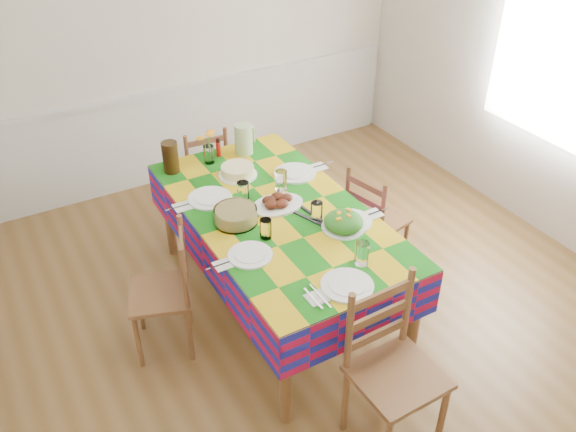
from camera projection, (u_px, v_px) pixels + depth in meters
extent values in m
cube|color=brown|center=(323.00, 328.00, 4.30)|extent=(4.50, 5.00, 0.04)
cube|color=beige|center=(174.00, 37.00, 5.34)|extent=(4.50, 0.04, 2.70)
cube|color=silver|center=(181.00, 87.00, 5.55)|extent=(4.41, 0.06, 0.04)
cube|color=silver|center=(185.00, 131.00, 5.82)|extent=(4.41, 0.03, 0.90)
plane|color=white|center=(559.00, 52.00, 4.57)|extent=(0.00, 1.40, 1.40)
cylinder|color=brown|center=(286.00, 376.00, 3.44)|extent=(0.07, 0.07, 0.75)
cylinder|color=brown|center=(414.00, 319.00, 3.82)|extent=(0.07, 0.07, 0.75)
cylinder|color=brown|center=(169.00, 214.00, 4.78)|extent=(0.07, 0.07, 0.75)
cylinder|color=brown|center=(272.00, 184.00, 5.16)|extent=(0.07, 0.07, 0.75)
cube|color=brown|center=(277.00, 215.00, 4.08)|extent=(1.05, 2.00, 0.04)
cube|color=#AB0E36|center=(277.00, 212.00, 4.06)|extent=(1.09, 2.04, 0.01)
cube|color=#AB0E36|center=(203.00, 256.00, 3.93)|extent=(0.01, 2.04, 0.32)
cube|color=#AB0E36|center=(344.00, 209.00, 4.38)|extent=(0.01, 2.04, 0.32)
cube|color=#AB0E36|center=(365.00, 324.00, 3.42)|extent=(1.09, 0.01, 0.32)
cube|color=#AB0E36|center=(216.00, 167.00, 4.89)|extent=(1.09, 0.01, 0.32)
cylinder|color=white|center=(347.00, 285.00, 3.43)|extent=(0.30, 0.30, 0.02)
cylinder|color=white|center=(347.00, 284.00, 3.42)|extent=(0.21, 0.21, 0.01)
cylinder|color=white|center=(362.00, 253.00, 3.56)|extent=(0.09, 0.09, 0.15)
cube|color=silver|center=(317.00, 298.00, 3.35)|extent=(0.11, 0.11, 0.01)
cube|color=silver|center=(313.00, 299.00, 3.33)|extent=(0.01, 0.19, 0.00)
cube|color=silver|center=(320.00, 296.00, 3.35)|extent=(0.01, 0.22, 0.00)
cylinder|color=white|center=(250.00, 255.00, 3.66)|extent=(0.27, 0.27, 0.01)
cylinder|color=white|center=(250.00, 254.00, 3.65)|extent=(0.19, 0.19, 0.01)
cylinder|color=white|center=(266.00, 229.00, 3.78)|extent=(0.08, 0.08, 0.13)
cube|color=silver|center=(223.00, 265.00, 3.59)|extent=(0.10, 0.10, 0.01)
cube|color=silver|center=(219.00, 265.00, 3.57)|extent=(0.17, 0.01, 0.00)
cube|color=silver|center=(226.00, 263.00, 3.59)|extent=(0.20, 0.01, 0.00)
cylinder|color=white|center=(210.00, 198.00, 4.18)|extent=(0.30, 0.30, 0.02)
cylinder|color=white|center=(210.00, 197.00, 4.17)|extent=(0.21, 0.21, 0.01)
cylinder|color=white|center=(243.00, 192.00, 4.12)|extent=(0.09, 0.09, 0.15)
cube|color=silver|center=(182.00, 207.00, 4.10)|extent=(0.11, 0.11, 0.01)
cube|color=silver|center=(179.00, 207.00, 4.09)|extent=(0.19, 0.01, 0.00)
cube|color=silver|center=(185.00, 205.00, 4.10)|extent=(0.23, 0.01, 0.00)
cylinder|color=white|center=(350.00, 221.00, 3.95)|extent=(0.28, 0.28, 0.01)
cylinder|color=white|center=(350.00, 220.00, 3.94)|extent=(0.20, 0.20, 0.01)
cylinder|color=white|center=(317.00, 212.00, 3.93)|extent=(0.08, 0.08, 0.14)
cube|color=silver|center=(374.00, 214.00, 4.03)|extent=(0.11, 0.11, 0.01)
cube|color=silver|center=(371.00, 214.00, 4.02)|extent=(0.18, 0.01, 0.00)
cube|color=silver|center=(376.00, 212.00, 4.04)|extent=(0.21, 0.01, 0.00)
cylinder|color=white|center=(295.00, 173.00, 4.46)|extent=(0.30, 0.30, 0.02)
cylinder|color=white|center=(295.00, 172.00, 4.45)|extent=(0.21, 0.21, 0.01)
cylinder|color=white|center=(281.00, 180.00, 4.25)|extent=(0.09, 0.09, 0.15)
cube|color=silver|center=(319.00, 167.00, 4.55)|extent=(0.11, 0.11, 0.01)
cube|color=silver|center=(316.00, 167.00, 4.53)|extent=(0.19, 0.01, 0.00)
cube|color=silver|center=(321.00, 165.00, 4.55)|extent=(0.23, 0.01, 0.00)
ellipsoid|color=white|center=(278.00, 205.00, 4.11)|extent=(0.37, 0.26, 0.02)
ellipsoid|color=#321508|center=(286.00, 198.00, 4.11)|extent=(0.10, 0.08, 0.05)
ellipsoid|color=#321508|center=(277.00, 197.00, 4.13)|extent=(0.10, 0.08, 0.05)
ellipsoid|color=#321508|center=(269.00, 200.00, 4.09)|extent=(0.10, 0.08, 0.05)
ellipsoid|color=#321508|center=(271.00, 204.00, 4.05)|extent=(0.10, 0.08, 0.05)
ellipsoid|color=#321508|center=(282.00, 204.00, 4.05)|extent=(0.10, 0.08, 0.05)
cylinder|color=white|center=(343.00, 227.00, 3.90)|extent=(0.28, 0.28, 0.01)
ellipsoid|color=#184F13|center=(344.00, 222.00, 3.87)|extent=(0.25, 0.25, 0.11)
cube|color=orange|center=(339.00, 219.00, 3.80)|extent=(0.03, 0.02, 0.01)
cube|color=orange|center=(339.00, 213.00, 3.85)|extent=(0.04, 0.04, 0.01)
cube|color=orange|center=(349.00, 216.00, 3.83)|extent=(0.03, 0.04, 0.01)
cube|color=orange|center=(349.00, 210.00, 3.88)|extent=(0.04, 0.04, 0.01)
cylinder|color=white|center=(236.00, 215.00, 3.93)|extent=(0.28, 0.28, 0.10)
cylinder|color=#EACD7B|center=(236.00, 216.00, 3.93)|extent=(0.26, 0.26, 0.08)
cylinder|color=white|center=(238.00, 175.00, 4.44)|extent=(0.28, 0.28, 0.01)
cylinder|color=beige|center=(238.00, 170.00, 4.42)|extent=(0.24, 0.24, 0.07)
cube|color=black|center=(303.00, 216.00, 4.00)|extent=(0.14, 0.34, 0.01)
cube|color=black|center=(309.00, 212.00, 4.05)|extent=(0.07, 0.35, 0.01)
cylinder|color=white|center=(209.00, 154.00, 4.57)|extent=(0.08, 0.08, 0.14)
cylinder|color=#467F2A|center=(206.00, 149.00, 4.53)|extent=(0.01, 0.01, 0.20)
ellipsoid|color=orange|center=(200.00, 138.00, 4.46)|extent=(0.06, 0.06, 0.02)
cylinder|color=#467F2A|center=(210.00, 147.00, 4.56)|extent=(0.01, 0.01, 0.20)
ellipsoid|color=orange|center=(211.00, 131.00, 4.52)|extent=(0.06, 0.06, 0.02)
cylinder|color=#467F2A|center=(209.00, 149.00, 4.53)|extent=(0.01, 0.01, 0.20)
ellipsoid|color=orange|center=(209.00, 134.00, 4.44)|extent=(0.06, 0.06, 0.02)
cylinder|color=red|center=(218.00, 147.00, 4.65)|extent=(0.04, 0.04, 0.15)
cylinder|color=#A6C58B|center=(244.00, 139.00, 4.67)|extent=(0.14, 0.14, 0.24)
cylinder|color=black|center=(170.00, 157.00, 4.43)|extent=(0.12, 0.12, 0.24)
cube|color=white|center=(364.00, 292.00, 3.38)|extent=(0.08, 0.03, 0.02)
cylinder|color=brown|center=(442.00, 417.00, 3.37)|extent=(0.04, 0.04, 0.49)
cylinder|color=brown|center=(345.00, 400.00, 3.46)|extent=(0.04, 0.04, 0.49)
cylinder|color=brown|center=(399.00, 372.00, 3.63)|extent=(0.04, 0.04, 0.49)
cube|color=brown|center=(398.00, 377.00, 3.26)|extent=(0.47, 0.45, 0.03)
cylinder|color=brown|center=(349.00, 334.00, 3.17)|extent=(0.04, 0.04, 0.54)
cylinder|color=brown|center=(407.00, 307.00, 3.34)|extent=(0.04, 0.04, 0.54)
cube|color=brown|center=(377.00, 335.00, 3.32)|extent=(0.39, 0.03, 0.05)
cube|color=brown|center=(379.00, 316.00, 3.24)|extent=(0.39, 0.03, 0.05)
cube|color=brown|center=(382.00, 296.00, 3.16)|extent=(0.39, 0.03, 0.05)
cylinder|color=brown|center=(216.00, 181.00, 5.53)|extent=(0.03, 0.03, 0.42)
cylinder|color=brown|center=(181.00, 189.00, 5.41)|extent=(0.03, 0.03, 0.42)
cylinder|color=brown|center=(229.00, 197.00, 5.29)|extent=(0.03, 0.03, 0.42)
cylinder|color=brown|center=(192.00, 207.00, 5.17)|extent=(0.03, 0.03, 0.42)
cube|color=brown|center=(203.00, 171.00, 5.23)|extent=(0.41, 0.40, 0.03)
cylinder|color=brown|center=(226.00, 153.00, 5.04)|extent=(0.03, 0.03, 0.46)
cylinder|color=brown|center=(188.00, 162.00, 4.92)|extent=(0.03, 0.03, 0.46)
cube|color=brown|center=(208.00, 167.00, 5.03)|extent=(0.33, 0.04, 0.05)
cube|color=brown|center=(207.00, 154.00, 4.96)|extent=(0.33, 0.04, 0.05)
cube|color=brown|center=(206.00, 141.00, 4.90)|extent=(0.33, 0.04, 0.05)
cylinder|color=brown|center=(139.00, 305.00, 4.15)|extent=(0.03, 0.03, 0.43)
cylinder|color=brown|center=(138.00, 342.00, 3.87)|extent=(0.03, 0.03, 0.43)
cylinder|color=brown|center=(188.00, 299.00, 4.20)|extent=(0.03, 0.03, 0.43)
cylinder|color=brown|center=(190.00, 335.00, 3.92)|extent=(0.03, 0.03, 0.43)
cube|color=brown|center=(160.00, 293.00, 3.90)|extent=(0.50, 0.51, 0.03)
cylinder|color=brown|center=(183.00, 246.00, 3.94)|extent=(0.03, 0.03, 0.48)
cylinder|color=brown|center=(185.00, 281.00, 3.66)|extent=(0.03, 0.03, 0.48)
cube|color=brown|center=(185.00, 275.00, 3.86)|extent=(0.14, 0.33, 0.05)
cube|color=brown|center=(183.00, 259.00, 3.78)|extent=(0.14, 0.33, 0.05)
cube|color=brown|center=(181.00, 243.00, 3.71)|extent=(0.14, 0.33, 0.05)
cylinder|color=brown|center=(405.00, 244.00, 4.73)|extent=(0.03, 0.03, 0.42)
cylinder|color=brown|center=(372.00, 226.00, 4.94)|extent=(0.03, 0.03, 0.42)
cylinder|color=brown|center=(378.00, 262.00, 4.55)|extent=(0.03, 0.03, 0.42)
cylinder|color=brown|center=(345.00, 242.00, 4.76)|extent=(0.03, 0.03, 0.42)
cube|color=brown|center=(377.00, 220.00, 4.62)|extent=(0.45, 0.47, 0.03)
cylinder|color=brown|center=(383.00, 213.00, 4.30)|extent=(0.03, 0.03, 0.47)
cylinder|color=brown|center=(347.00, 194.00, 4.50)|extent=(0.03, 0.03, 0.47)
cube|color=brown|center=(364.00, 214.00, 4.45)|extent=(0.10, 0.33, 0.05)
cube|color=brown|center=(365.00, 200.00, 4.38)|extent=(0.10, 0.33, 0.05)
cube|color=brown|center=(366.00, 186.00, 4.31)|extent=(0.10, 0.33, 0.05)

